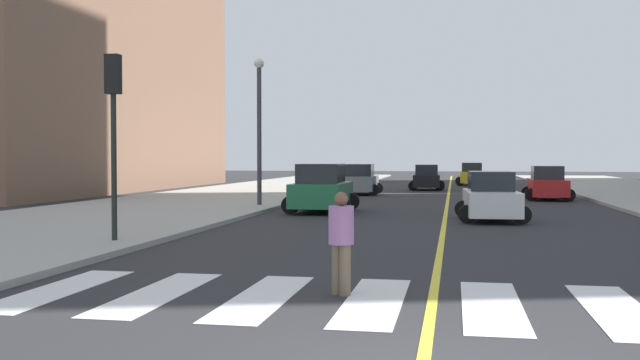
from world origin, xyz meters
TOP-DOWN VIEW (x-y plane):
  - sidewalk_kerb_west at (-12.20, 20.00)m, footprint 10.00×120.00m
  - crosswalk_paint at (0.00, 4.00)m, footprint 13.50×4.00m
  - lane_divider_paint at (0.00, 40.00)m, footprint 0.16×80.00m
  - low_rise_brick_west at (-27.69, 38.36)m, footprint 16.00×32.00m
  - car_green_nearest at (-5.05, 22.02)m, footprint 2.80×4.47m
  - car_white_second at (1.62, 19.17)m, footprint 2.57×4.00m
  - car_red_third at (5.20, 32.66)m, footprint 2.56×4.05m
  - car_black_fourth at (-1.53, 43.07)m, footprint 2.49×3.95m
  - car_gray_fifth at (-5.30, 36.35)m, footprint 2.60×4.14m
  - car_yellow_sixth at (1.69, 52.08)m, footprint 2.57×4.09m
  - traffic_light_far_corner at (-8.18, 9.86)m, footprint 0.36×0.41m
  - pedestrian_crossing at (-1.49, 4.43)m, footprint 0.42×0.42m
  - street_lamp at (-8.20, 23.83)m, footprint 0.44×0.44m

SIDE VIEW (x-z plane):
  - lane_divider_paint at x=0.00m, z-range 0.00..0.01m
  - crosswalk_paint at x=0.00m, z-range 0.00..0.01m
  - sidewalk_kerb_west at x=-12.20m, z-range 0.00..0.15m
  - car_black_fourth at x=-1.53m, z-range -0.06..1.70m
  - car_white_second at x=1.62m, z-range -0.06..1.70m
  - car_red_third at x=5.20m, z-range -0.06..1.74m
  - car_yellow_sixth at x=1.69m, z-range -0.06..1.76m
  - car_gray_fifth at x=-5.30m, z-range -0.06..1.79m
  - car_green_nearest at x=-5.05m, z-range -0.06..1.93m
  - pedestrian_crossing at x=-1.49m, z-range 0.09..1.78m
  - traffic_light_far_corner at x=-8.18m, z-range 1.11..5.82m
  - street_lamp at x=-8.20m, z-range 0.79..7.27m
  - low_rise_brick_west at x=-27.69m, z-range 0.00..24.97m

